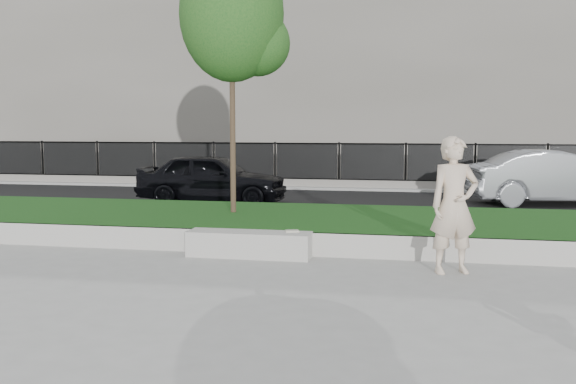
% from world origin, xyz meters
% --- Properties ---
extents(ground, '(90.00, 90.00, 0.00)m').
position_xyz_m(ground, '(0.00, 0.00, 0.00)').
color(ground, gray).
rests_on(ground, ground).
extents(grass_bank, '(34.00, 4.00, 0.40)m').
position_xyz_m(grass_bank, '(0.00, 3.00, 0.20)').
color(grass_bank, black).
rests_on(grass_bank, ground).
extents(grass_kerb, '(34.00, 0.08, 0.40)m').
position_xyz_m(grass_kerb, '(0.00, 1.04, 0.20)').
color(grass_kerb, '#A9A69E').
rests_on(grass_kerb, ground).
extents(street, '(34.00, 7.00, 0.04)m').
position_xyz_m(street, '(0.00, 8.50, 0.02)').
color(street, black).
rests_on(street, ground).
extents(far_pavement, '(34.00, 3.00, 0.12)m').
position_xyz_m(far_pavement, '(0.00, 13.00, 0.06)').
color(far_pavement, gray).
rests_on(far_pavement, ground).
extents(iron_fence, '(32.00, 0.30, 1.50)m').
position_xyz_m(iron_fence, '(0.00, 12.00, 0.54)').
color(iron_fence, slate).
rests_on(iron_fence, far_pavement).
extents(building_facade, '(34.00, 10.00, 10.00)m').
position_xyz_m(building_facade, '(0.00, 20.00, 5.00)').
color(building_facade, '#646058').
rests_on(building_facade, ground).
extents(stone_bench, '(2.07, 0.52, 0.42)m').
position_xyz_m(stone_bench, '(-0.79, 0.80, 0.21)').
color(stone_bench, '#A9A69E').
rests_on(stone_bench, ground).
extents(man, '(0.87, 0.72, 2.03)m').
position_xyz_m(man, '(2.48, 0.25, 1.02)').
color(man, beige).
rests_on(man, ground).
extents(book, '(0.26, 0.22, 0.02)m').
position_xyz_m(book, '(-0.08, 0.93, 0.44)').
color(book, beige).
rests_on(book, stone_bench).
extents(young_tree, '(2.20, 2.11, 5.39)m').
position_xyz_m(young_tree, '(-1.69, 3.29, 4.32)').
color(young_tree, '#38281C').
rests_on(young_tree, grass_bank).
extents(car_dark, '(4.11, 1.69, 1.39)m').
position_xyz_m(car_dark, '(-3.56, 7.38, 0.74)').
color(car_dark, black).
rests_on(car_dark, street).
extents(car_silver, '(4.69, 2.28, 1.48)m').
position_xyz_m(car_silver, '(5.61, 8.86, 0.78)').
color(car_silver, gray).
rests_on(car_silver, street).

